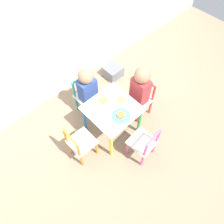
% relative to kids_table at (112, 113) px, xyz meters
% --- Properties ---
extents(ground_plane, '(6.00, 6.00, 0.00)m').
position_rel_kids_table_xyz_m(ground_plane, '(0.00, 0.00, -0.39)').
color(ground_plane, '#8C755B').
extents(kids_table, '(0.51, 0.51, 0.47)m').
position_rel_kids_table_xyz_m(kids_table, '(0.00, 0.00, 0.00)').
color(kids_table, silver).
rests_on(kids_table, ground_plane).
extents(chair_teal, '(0.26, 0.26, 0.52)m').
position_rel_kids_table_xyz_m(chair_teal, '(-0.00, 0.46, -0.14)').
color(chair_teal, silver).
rests_on(chair_teal, ground_plane).
extents(chair_red, '(0.28, 0.28, 0.52)m').
position_rel_kids_table_xyz_m(chair_red, '(0.46, -0.03, -0.14)').
color(chair_red, silver).
rests_on(chair_red, ground_plane).
extents(chair_pink, '(0.28, 0.28, 0.52)m').
position_rel_kids_table_xyz_m(chair_pink, '(0.04, -0.46, -0.14)').
color(chair_pink, silver).
rests_on(chair_pink, ground_plane).
extents(chair_orange, '(0.26, 0.26, 0.52)m').
position_rel_kids_table_xyz_m(chair_orange, '(-0.46, 0.01, -0.14)').
color(chair_orange, silver).
rests_on(chair_orange, ground_plane).
extents(child_back, '(0.20, 0.22, 0.73)m').
position_rel_kids_table_xyz_m(child_back, '(-0.00, 0.40, 0.05)').
color(child_back, '#4C608E').
rests_on(child_back, ground_plane).
extents(child_right, '(0.23, 0.21, 0.78)m').
position_rel_kids_table_xyz_m(child_right, '(0.40, -0.02, 0.09)').
color(child_right, '#4C608E').
rests_on(child_right, ground_plane).
extents(plate_back, '(0.16, 0.16, 0.03)m').
position_rel_kids_table_xyz_m(plate_back, '(0.00, 0.13, 0.09)').
color(plate_back, '#EADB66').
rests_on(plate_back, kids_table).
extents(plate_right, '(0.19, 0.19, 0.03)m').
position_rel_kids_table_xyz_m(plate_right, '(0.13, 0.00, 0.09)').
color(plate_right, white).
rests_on(plate_right, kids_table).
extents(plate_front, '(0.19, 0.19, 0.03)m').
position_rel_kids_table_xyz_m(plate_front, '(-0.00, -0.13, 0.09)').
color(plate_front, '#4C9EE0').
rests_on(plate_front, kids_table).
extents(storage_bin, '(0.23, 0.23, 0.16)m').
position_rel_kids_table_xyz_m(storage_bin, '(0.64, 0.66, -0.31)').
color(storage_bin, slate).
rests_on(storage_bin, ground_plane).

